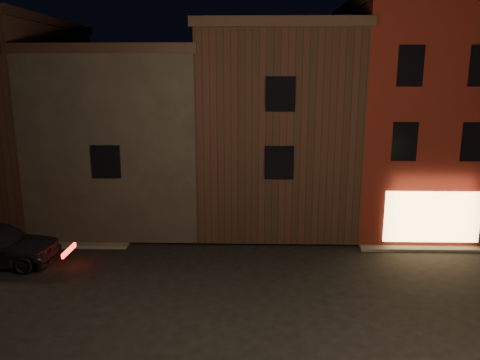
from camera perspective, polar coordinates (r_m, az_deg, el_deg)
name	(u,v)px	position (r m, az deg, el deg)	size (l,w,h in m)	color
ground	(239,308)	(15.49, -0.09, -15.34)	(120.00, 120.00, 0.00)	black
corner_building	(409,114)	(24.42, 19.88, 7.56)	(6.50, 8.50, 10.50)	#4F120E
row_building_a	(274,123)	(24.31, 4.19, 6.92)	(7.30, 10.30, 9.40)	black
row_building_b	(135,132)	(25.10, -12.68, 5.68)	(7.80, 10.30, 8.40)	black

